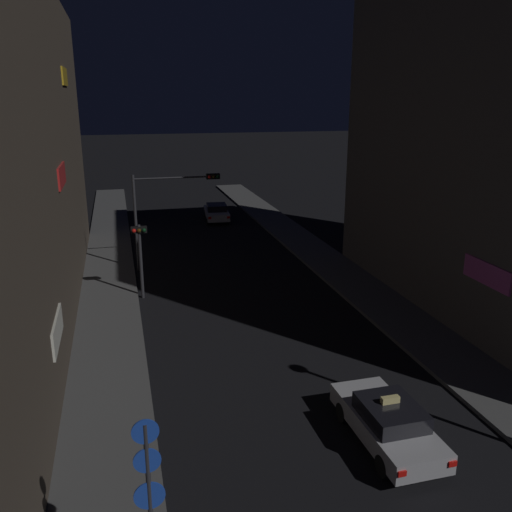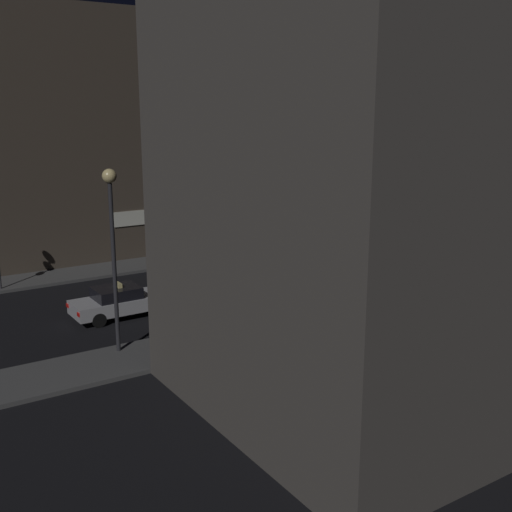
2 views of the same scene
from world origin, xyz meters
TOP-DOWN VIEW (x-y plane):
  - sidewalk_left at (-6.63, 28.34)m, footprint 2.92×60.68m
  - sidewalk_right at (6.63, 28.34)m, footprint 2.92×60.68m
  - taxi at (1.55, 10.14)m, footprint 1.87×4.48m
  - far_car at (2.08, 41.39)m, footprint 2.17×4.59m
  - traffic_light_overhead at (-3.02, 29.11)m, footprint 5.12×0.42m
  - traffic_light_left_kerb at (-4.92, 24.46)m, footprint 0.80×0.42m
  - sign_pole_left at (-5.61, 6.38)m, footprint 0.61×0.10m

SIDE VIEW (x-z plane):
  - sidewalk_left at x=-6.63m, z-range 0.00..0.16m
  - sidewalk_right at x=6.63m, z-range 0.00..0.16m
  - far_car at x=2.08m, z-range 0.02..1.44m
  - taxi at x=1.55m, z-range -0.07..1.55m
  - sign_pole_left at x=-5.61m, z-range 0.57..4.80m
  - traffic_light_left_kerb at x=-4.92m, z-range 0.83..4.73m
  - traffic_light_overhead at x=-3.02m, z-range 1.29..7.06m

